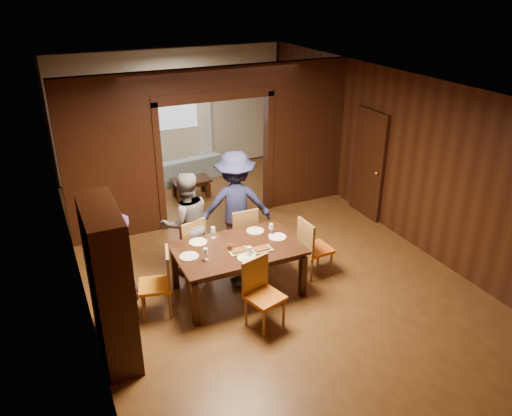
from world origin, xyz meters
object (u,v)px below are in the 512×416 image
chair_near (265,295)px  hutch (109,283)px  person_purple (120,273)px  chair_far_l (187,245)px  person_grey (186,223)px  person_navy (235,204)px  chair_right (316,247)px  dining_table (238,270)px  chair_far_r (241,233)px  coffee_table (191,188)px  sofa (186,167)px  chair_left (155,283)px

chair_near → hutch: 2.00m
hutch → person_purple: bearing=66.6°
chair_far_l → hutch: size_ratio=0.48×
person_grey → person_navy: size_ratio=0.92×
chair_right → dining_table: bearing=84.8°
chair_far_r → person_purple: bearing=25.2°
coffee_table → chair_far_l: size_ratio=0.82×
person_navy → dining_table: (-0.42, -1.09, -0.53)m
person_grey → sofa: size_ratio=0.86×
hutch → sofa: bearing=64.1°
hutch → person_navy: bearing=35.3°
coffee_table → chair_far_r: chair_far_r is taller
person_navy → chair_left: size_ratio=1.88×
chair_left → chair_right: size_ratio=1.00×
dining_table → chair_far_r: bearing=64.3°
person_purple → dining_table: 1.76m
person_navy → chair_far_l: size_ratio=1.88×
chair_left → person_purple: bearing=-65.1°
person_purple → person_grey: bearing=140.2°
coffee_table → chair_far_l: chair_far_l is taller
chair_right → chair_far_r: bearing=40.8°
hutch → chair_left: bearing=40.2°
person_purple → chair_left: 0.57m
sofa → chair_near: 5.73m
chair_left → chair_far_l: size_ratio=1.00×
person_navy → chair_far_r: 0.48m
sofa → chair_left: size_ratio=2.01×
chair_far_r → sofa: bearing=-93.4°
sofa → chair_left: (-1.95, -4.80, 0.20)m
person_purple → person_navy: (2.12, 1.18, 0.09)m
person_purple → coffee_table: bearing=161.0°
person_navy → chair_near: 2.07m
chair_far_r → chair_near: same height
person_grey → sofa: 4.11m
person_grey → sofa: bearing=-105.7°
chair_far_l → person_grey: bearing=-134.1°
person_grey → chair_near: 1.90m
person_grey → dining_table: bearing=119.6°
person_grey → chair_far_l: (-0.02, -0.05, -0.35)m
sofa → chair_left: chair_left is taller
person_purple → hutch: hutch is taller
chair_far_r → chair_near: 1.81m
chair_left → chair_near: size_ratio=1.00×
chair_far_l → chair_right: bearing=135.5°
person_navy → coffee_table: bearing=-76.0°
chair_near → coffee_table: bearing=67.7°
person_purple → person_grey: person_grey is taller
person_grey → chair_left: (-0.76, -0.91, -0.35)m
sofa → chair_right: 4.90m
dining_table → chair_left: chair_left is taller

